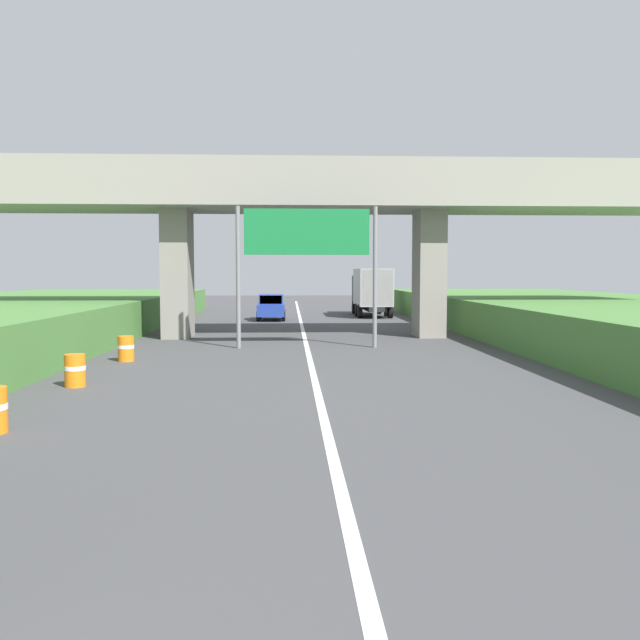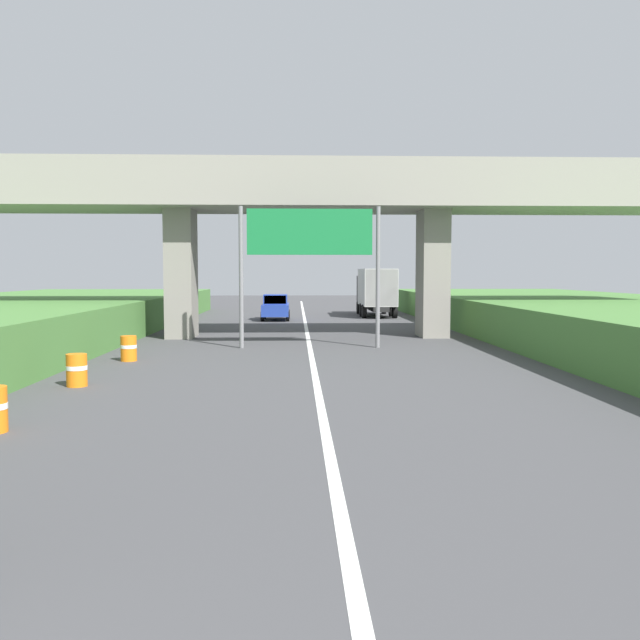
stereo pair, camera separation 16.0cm
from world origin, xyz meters
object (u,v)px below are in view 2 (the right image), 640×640
object	(u,v)px
overhead_highway_sign	(310,242)
construction_barrel_4	(129,348)
truck_black	(376,290)
construction_barrel_3	(77,370)
car_blue	(276,307)

from	to	relation	value
overhead_highway_sign	construction_barrel_4	distance (m)	8.62
truck_black	overhead_highway_sign	bearing A→B (deg)	-104.14
construction_barrel_4	truck_black	bearing A→B (deg)	64.63
overhead_highway_sign	construction_barrel_4	size ratio (longest dim) A/B	6.54
construction_barrel_3	car_blue	bearing A→B (deg)	79.93
truck_black	construction_barrel_4	world-z (taller)	truck_black
overhead_highway_sign	construction_barrel_3	world-z (taller)	overhead_highway_sign
car_blue	truck_black	bearing A→B (deg)	28.25
truck_black	car_blue	xyz separation A→B (m)	(-7.18, -3.86, -1.08)
construction_barrel_4	construction_barrel_3	bearing A→B (deg)	-90.99
overhead_highway_sign	construction_barrel_3	distance (m)	12.15
overhead_highway_sign	construction_barrel_4	xyz separation A→B (m)	(-6.53, -4.03, -3.94)
car_blue	overhead_highway_sign	bearing A→B (deg)	-83.43
overhead_highway_sign	construction_barrel_3	size ratio (longest dim) A/B	6.54
construction_barrel_3	truck_black	bearing A→B (deg)	68.55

